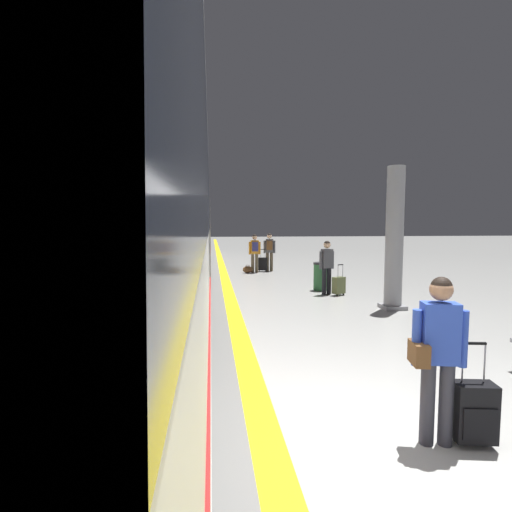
{
  "coord_description": "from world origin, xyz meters",
  "views": [
    {
      "loc": [
        -1.59,
        -3.28,
        2.18
      ],
      "look_at": [
        -0.59,
        5.37,
        1.44
      ],
      "focal_mm": 27.31,
      "sensor_mm": 36.0,
      "label": 1
    }
  ],
  "objects_px": {
    "passenger_mid": "(269,249)",
    "platform_pillar": "(394,241)",
    "suitcase_mid": "(263,264)",
    "waste_bin": "(320,276)",
    "high_speed_train": "(164,213)",
    "traveller_foreground": "(437,349)",
    "passenger_near": "(327,263)",
    "duffel_bag_far": "(248,270)",
    "passenger_far": "(255,250)",
    "rolling_suitcase_foreground": "(474,412)",
    "suitcase_near": "(339,285)"
  },
  "relations": [
    {
      "from": "passenger_mid",
      "to": "platform_pillar",
      "type": "height_order",
      "value": "platform_pillar"
    },
    {
      "from": "passenger_mid",
      "to": "suitcase_mid",
      "type": "bearing_deg",
      "value": -158.08
    },
    {
      "from": "suitcase_mid",
      "to": "waste_bin",
      "type": "height_order",
      "value": "suitcase_mid"
    },
    {
      "from": "high_speed_train",
      "to": "platform_pillar",
      "type": "height_order",
      "value": "high_speed_train"
    },
    {
      "from": "traveller_foreground",
      "to": "passenger_near",
      "type": "bearing_deg",
      "value": 80.52
    },
    {
      "from": "traveller_foreground",
      "to": "passenger_near",
      "type": "height_order",
      "value": "traveller_foreground"
    },
    {
      "from": "platform_pillar",
      "to": "duffel_bag_far",
      "type": "bearing_deg",
      "value": 111.66
    },
    {
      "from": "duffel_bag_far",
      "to": "platform_pillar",
      "type": "distance_m",
      "value": 8.29
    },
    {
      "from": "passenger_far",
      "to": "passenger_near",
      "type": "bearing_deg",
      "value": -73.87
    },
    {
      "from": "rolling_suitcase_foreground",
      "to": "waste_bin",
      "type": "bearing_deg",
      "value": 83.59
    },
    {
      "from": "suitcase_mid",
      "to": "platform_pillar",
      "type": "distance_m",
      "value": 8.44
    },
    {
      "from": "high_speed_train",
      "to": "suitcase_mid",
      "type": "relative_size",
      "value": 29.82
    },
    {
      "from": "rolling_suitcase_foreground",
      "to": "suitcase_mid",
      "type": "distance_m",
      "value": 13.98
    },
    {
      "from": "passenger_near",
      "to": "suitcase_mid",
      "type": "bearing_deg",
      "value": 101.38
    },
    {
      "from": "high_speed_train",
      "to": "duffel_bag_far",
      "type": "bearing_deg",
      "value": 53.13
    },
    {
      "from": "duffel_bag_far",
      "to": "passenger_near",
      "type": "bearing_deg",
      "value": -70.56
    },
    {
      "from": "suitcase_near",
      "to": "duffel_bag_far",
      "type": "relative_size",
      "value": 2.16
    },
    {
      "from": "traveller_foreground",
      "to": "platform_pillar",
      "type": "bearing_deg",
      "value": 67.57
    },
    {
      "from": "passenger_mid",
      "to": "suitcase_mid",
      "type": "xyz_separation_m",
      "value": [
        -0.32,
        -0.13,
        -0.68
      ]
    },
    {
      "from": "rolling_suitcase_foreground",
      "to": "platform_pillar",
      "type": "bearing_deg",
      "value": 70.88
    },
    {
      "from": "passenger_near",
      "to": "suitcase_mid",
      "type": "height_order",
      "value": "passenger_near"
    },
    {
      "from": "suitcase_mid",
      "to": "passenger_near",
      "type": "bearing_deg",
      "value": -78.62
    },
    {
      "from": "suitcase_near",
      "to": "platform_pillar",
      "type": "bearing_deg",
      "value": -68.31
    },
    {
      "from": "high_speed_train",
      "to": "platform_pillar",
      "type": "relative_size",
      "value": 8.48
    },
    {
      "from": "suitcase_mid",
      "to": "traveller_foreground",
      "type": "bearing_deg",
      "value": -90.66
    },
    {
      "from": "duffel_bag_far",
      "to": "platform_pillar",
      "type": "xyz_separation_m",
      "value": [
        3.01,
        -7.57,
        1.57
      ]
    },
    {
      "from": "high_speed_train",
      "to": "suitcase_near",
      "type": "xyz_separation_m",
      "value": [
        5.31,
        -1.52,
        -2.19
      ]
    },
    {
      "from": "passenger_mid",
      "to": "platform_pillar",
      "type": "relative_size",
      "value": 0.48
    },
    {
      "from": "suitcase_mid",
      "to": "platform_pillar",
      "type": "relative_size",
      "value": 0.28
    },
    {
      "from": "traveller_foreground",
      "to": "rolling_suitcase_foreground",
      "type": "relative_size",
      "value": 1.63
    },
    {
      "from": "high_speed_train",
      "to": "waste_bin",
      "type": "distance_m",
      "value": 5.44
    },
    {
      "from": "rolling_suitcase_foreground",
      "to": "passenger_near",
      "type": "xyz_separation_m",
      "value": [
        0.98,
        8.11,
        0.61
      ]
    },
    {
      "from": "duffel_bag_far",
      "to": "waste_bin",
      "type": "relative_size",
      "value": 0.48
    },
    {
      "from": "suitcase_mid",
      "to": "waste_bin",
      "type": "xyz_separation_m",
      "value": [
        1.2,
        -5.12,
        0.11
      ]
    },
    {
      "from": "passenger_mid",
      "to": "platform_pillar",
      "type": "xyz_separation_m",
      "value": [
        1.96,
        -8.14,
        0.7
      ]
    },
    {
      "from": "high_speed_train",
      "to": "passenger_far",
      "type": "relative_size",
      "value": 18.02
    },
    {
      "from": "high_speed_train",
      "to": "suitcase_mid",
      "type": "height_order",
      "value": "high_speed_train"
    },
    {
      "from": "rolling_suitcase_foreground",
      "to": "passenger_mid",
      "type": "height_order",
      "value": "passenger_mid"
    },
    {
      "from": "traveller_foreground",
      "to": "platform_pillar",
      "type": "distance_m",
      "value": 6.42
    },
    {
      "from": "suitcase_mid",
      "to": "passenger_far",
      "type": "bearing_deg",
      "value": -139.26
    },
    {
      "from": "rolling_suitcase_foreground",
      "to": "waste_bin",
      "type": "relative_size",
      "value": 1.12
    },
    {
      "from": "suitcase_near",
      "to": "passenger_near",
      "type": "bearing_deg",
      "value": 147.81
    },
    {
      "from": "traveller_foreground",
      "to": "rolling_suitcase_foreground",
      "type": "distance_m",
      "value": 0.72
    },
    {
      "from": "passenger_near",
      "to": "waste_bin",
      "type": "height_order",
      "value": "passenger_near"
    },
    {
      "from": "passenger_near",
      "to": "platform_pillar",
      "type": "height_order",
      "value": "platform_pillar"
    },
    {
      "from": "duffel_bag_far",
      "to": "traveller_foreground",
      "type": "bearing_deg",
      "value": -87.56
    },
    {
      "from": "passenger_mid",
      "to": "suitcase_near",
      "type": "bearing_deg",
      "value": -79.19
    },
    {
      "from": "rolling_suitcase_foreground",
      "to": "duffel_bag_far",
      "type": "xyz_separation_m",
      "value": [
        -0.94,
        13.53,
        -0.19
      ]
    },
    {
      "from": "traveller_foreground",
      "to": "rolling_suitcase_foreground",
      "type": "bearing_deg",
      "value": -11.26
    },
    {
      "from": "traveller_foreground",
      "to": "suitcase_near",
      "type": "distance_m",
      "value": 8.03
    }
  ]
}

